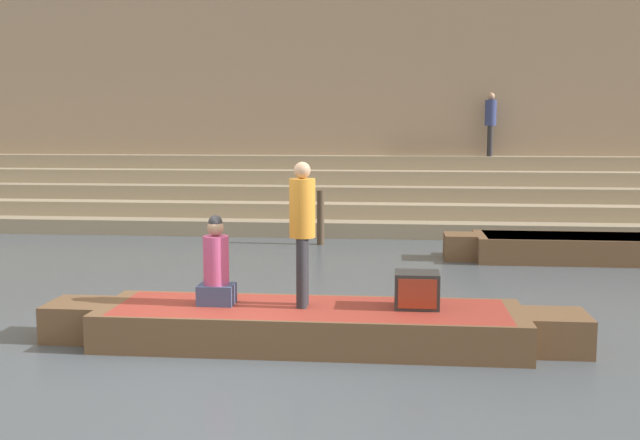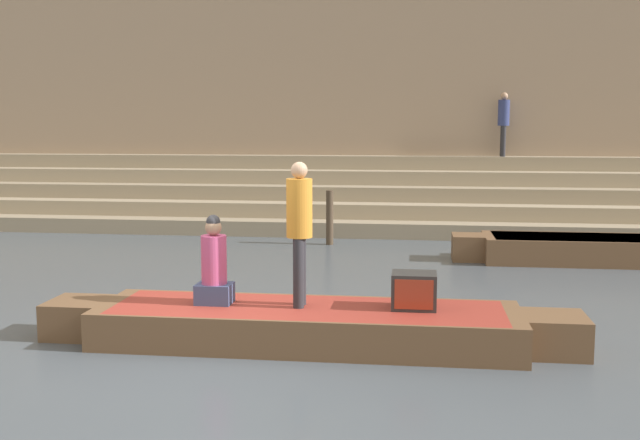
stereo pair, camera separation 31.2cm
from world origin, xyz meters
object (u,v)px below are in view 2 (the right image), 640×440
tv_set (414,291)px  mooring_post (330,218)px  person_standing (299,223)px  person_rowing (214,267)px  moored_boat_shore (599,249)px  person_on_steps (504,119)px  rowboat_main (307,324)px

tv_set → mooring_post: mooring_post is taller
person_standing → person_rowing: (-1.05, 0.00, -0.56)m
tv_set → moored_boat_shore: tv_set is taller
person_standing → person_on_steps: size_ratio=1.05×
rowboat_main → person_rowing: bearing=176.4°
person_on_steps → tv_set: bearing=43.4°
rowboat_main → person_standing: bearing=149.7°
rowboat_main → moored_boat_shore: (4.74, 5.98, 0.02)m
person_standing → mooring_post: 7.49m
rowboat_main → person_on_steps: bearing=72.3°
person_standing → person_on_steps: person_on_steps is taller
moored_boat_shore → mooring_post: size_ratio=4.63×
person_standing → moored_boat_shore: bearing=36.3°
rowboat_main → person_standing: size_ratio=3.73×
mooring_post → person_on_steps: bearing=43.9°
rowboat_main → moored_boat_shore: bearing=50.9°
person_standing → person_on_steps: bearing=58.0°
rowboat_main → moored_boat_shore: 7.63m
rowboat_main → tv_set: tv_set is taller
tv_set → person_on_steps: (2.21, 11.30, 2.09)m
person_rowing → person_on_steps: person_on_steps is taller
rowboat_main → person_rowing: (-1.15, 0.06, 0.66)m
rowboat_main → person_on_steps: size_ratio=3.91×
moored_boat_shore → rowboat_main: bearing=-124.5°
person_rowing → rowboat_main: bearing=6.0°
mooring_post → person_on_steps: 6.07m
person_rowing → person_standing: bearing=8.7°
rowboat_main → mooring_post: mooring_post is taller
person_rowing → tv_set: 2.43m
person_rowing → moored_boat_shore: size_ratio=0.20×
person_rowing → person_on_steps: 12.41m
tv_set → person_on_steps: 11.70m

